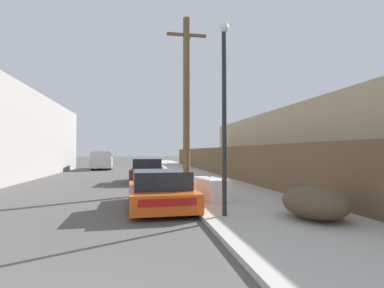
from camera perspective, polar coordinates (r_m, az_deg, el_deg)
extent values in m
cube|color=#ADA89E|center=(26.08, -1.83, -5.20)|extent=(4.20, 63.00, 0.12)
cube|color=silver|center=(10.63, 3.56, -8.49)|extent=(1.05, 1.87, 0.68)
cube|color=white|center=(10.60, 3.55, -6.59)|extent=(1.01, 1.80, 0.03)
cube|color=#333335|center=(11.17, 3.34, -6.18)|extent=(0.07, 0.20, 0.02)
cube|color=gray|center=(10.85, 2.94, -6.37)|extent=(0.75, 0.21, 0.01)
cube|color=gray|center=(10.35, 4.16, -6.61)|extent=(0.75, 0.21, 0.01)
cube|color=#E05114|center=(9.64, -6.17, -9.58)|extent=(2.02, 4.12, 0.53)
cube|color=black|center=(9.22, -5.94, -6.67)|extent=(1.69, 2.00, 0.53)
cube|color=#B21414|center=(7.62, -4.63, -11.06)|extent=(1.48, 0.08, 0.18)
cylinder|color=black|center=(10.86, -11.23, -9.15)|extent=(0.22, 0.61, 0.61)
cylinder|color=black|center=(11.00, -2.49, -9.08)|extent=(0.22, 0.61, 0.61)
cylinder|color=black|center=(8.37, -11.05, -11.47)|extent=(0.22, 0.61, 0.61)
cylinder|color=black|center=(8.56, 0.30, -11.28)|extent=(0.22, 0.61, 0.61)
cube|color=#5B1E19|center=(17.62, -8.41, -5.62)|extent=(2.01, 4.20, 0.69)
cube|color=black|center=(17.42, -8.42, -3.65)|extent=(1.66, 2.38, 0.54)
cube|color=#B21414|center=(15.54, -8.62, -5.74)|extent=(1.40, 0.10, 0.24)
cylinder|color=black|center=(18.93, -10.67, -5.86)|extent=(0.23, 0.61, 0.60)
cylinder|color=black|center=(18.90, -5.94, -5.89)|extent=(0.23, 0.61, 0.60)
cylinder|color=black|center=(16.40, -11.27, -6.54)|extent=(0.23, 0.61, 0.60)
cylinder|color=black|center=(16.36, -5.79, -6.58)|extent=(0.23, 0.61, 0.60)
cube|color=silver|center=(31.61, -16.74, -3.39)|extent=(2.30, 5.53, 0.92)
cube|color=silver|center=(30.11, -16.87, -1.98)|extent=(1.98, 2.55, 0.66)
cube|color=black|center=(30.11, -16.87, -1.95)|extent=(2.02, 2.51, 0.37)
cylinder|color=black|center=(29.92, -15.36, -4.00)|extent=(0.32, 0.84, 0.82)
cylinder|color=black|center=(30.00, -18.44, -3.97)|extent=(0.32, 0.84, 0.82)
cylinder|color=black|center=(33.27, -15.21, -3.74)|extent=(0.32, 0.84, 0.82)
cylinder|color=black|center=(33.34, -17.99, -3.71)|extent=(0.32, 0.84, 0.82)
cylinder|color=brown|center=(13.63, -1.04, 7.90)|extent=(0.32, 0.32, 7.72)
cube|color=brown|center=(14.46, -1.03, 20.06)|extent=(1.80, 0.12, 0.12)
cylinder|color=#232326|center=(7.79, 6.16, 3.93)|extent=(0.12, 0.12, 4.75)
sphere|color=white|center=(8.40, 6.11, 21.19)|extent=(0.26, 0.26, 0.26)
ellipsoid|color=brown|center=(8.03, 22.35, -10.26)|extent=(1.43, 1.90, 0.80)
cube|color=brown|center=(23.98, 3.63, -3.05)|extent=(0.08, 38.64, 1.95)
cube|color=tan|center=(20.23, 22.35, -0.35)|extent=(6.00, 23.13, 4.23)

